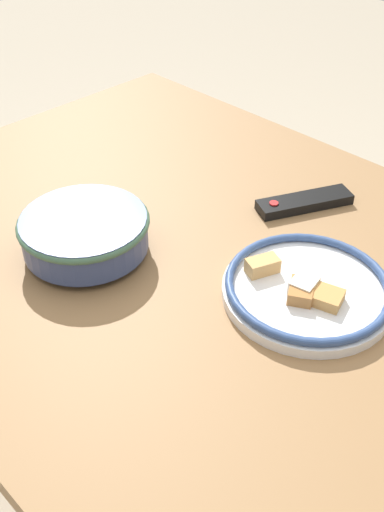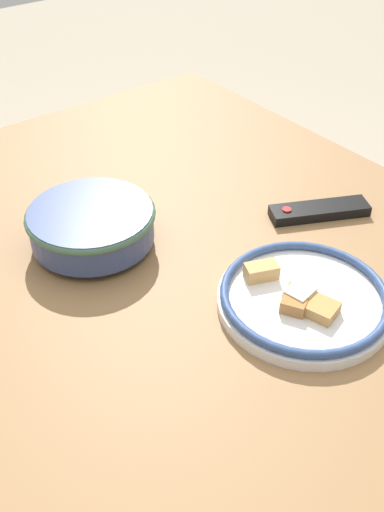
{
  "view_description": "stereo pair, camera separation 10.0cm",
  "coord_description": "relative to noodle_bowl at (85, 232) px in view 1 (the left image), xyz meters",
  "views": [
    {
      "loc": [
        0.64,
        -0.61,
        1.37
      ],
      "look_at": [
        0.08,
        -0.06,
        0.75
      ],
      "focal_mm": 42.0,
      "sensor_mm": 36.0,
      "label": 1
    },
    {
      "loc": [
        0.7,
        -0.53,
        1.37
      ],
      "look_at": [
        0.08,
        -0.06,
        0.75
      ],
      "focal_mm": 42.0,
      "sensor_mm": 36.0,
      "label": 2
    }
  ],
  "objects": [
    {
      "name": "dining_table",
      "position": [
        0.09,
        0.15,
        -0.12
      ],
      "size": [
        1.27,
        0.99,
        0.72
      ],
      "color": "olive",
      "rests_on": "ground_plane"
    },
    {
      "name": "tv_remote",
      "position": [
        0.18,
        0.39,
        -0.03
      ],
      "size": [
        0.13,
        0.19,
        0.02
      ],
      "rotation": [
        0.0,
        0.0,
        2.68
      ],
      "color": "black",
      "rests_on": "dining_table"
    },
    {
      "name": "food_plate",
      "position": [
        0.34,
        0.18,
        -0.03
      ],
      "size": [
        0.28,
        0.28,
        0.04
      ],
      "color": "white",
      "rests_on": "dining_table"
    },
    {
      "name": "ground_plane",
      "position": [
        0.09,
        0.15,
        -0.76
      ],
      "size": [
        8.0,
        8.0,
        0.0
      ],
      "primitive_type": "plane",
      "color": "#B7A88E"
    },
    {
      "name": "noodle_bowl",
      "position": [
        0.0,
        0.0,
        0.0
      ],
      "size": [
        0.23,
        0.23,
        0.07
      ],
      "color": "#384775",
      "rests_on": "dining_table"
    }
  ]
}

